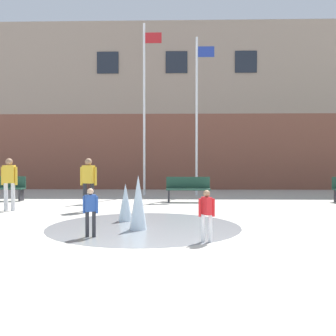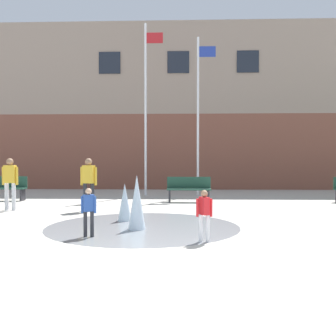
{
  "view_description": "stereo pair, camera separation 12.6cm",
  "coord_description": "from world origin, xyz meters",
  "views": [
    {
      "loc": [
        0.11,
        -5.07,
        1.58
      ],
      "look_at": [
        -0.21,
        6.62,
        1.3
      ],
      "focal_mm": 42.0,
      "sensor_mm": 36.0,
      "label": 1
    },
    {
      "loc": [
        0.24,
        -5.07,
        1.58
      ],
      "look_at": [
        -0.21,
        6.62,
        1.3
      ],
      "focal_mm": 42.0,
      "sensor_mm": 36.0,
      "label": 2
    }
  ],
  "objects": [
    {
      "name": "flagpole_left",
      "position": [
        -1.34,
        11.82,
        3.93
      ],
      "size": [
        0.8,
        0.1,
        7.37
      ],
      "color": "silver",
      "rests_on": "ground"
    },
    {
      "name": "child_with_pink_shirt",
      "position": [
        0.64,
        2.35,
        0.58
      ],
      "size": [
        0.31,
        0.24,
        0.99
      ],
      "rotation": [
        0.0,
        0.0,
        -1.1
      ],
      "color": "silver",
      "rests_on": "ground"
    },
    {
      "name": "child_running",
      "position": [
        -1.66,
        2.73,
        0.58
      ],
      "size": [
        0.31,
        0.22,
        0.99
      ],
      "rotation": [
        0.0,
        0.0,
        0.55
      ],
      "color": "#28282D",
      "rests_on": "ground"
    },
    {
      "name": "adult_in_red",
      "position": [
        -2.59,
        6.6,
        0.93
      ],
      "size": [
        0.5,
        0.28,
        1.59
      ],
      "rotation": [
        0.0,
        0.0,
        2.88
      ],
      "color": "#28282D",
      "rests_on": "ground"
    },
    {
      "name": "ground_plane",
      "position": [
        0.0,
        0.0,
        0.0
      ],
      "size": [
        100.0,
        100.0,
        0.0
      ],
      "primitive_type": "plane",
      "color": "#B2ADA3"
    },
    {
      "name": "flagpole_right",
      "position": [
        0.92,
        11.82,
        3.62
      ],
      "size": [
        0.8,
        0.1,
        6.77
      ],
      "color": "silver",
      "rests_on": "ground"
    },
    {
      "name": "adult_watching",
      "position": [
        -5.03,
        6.69,
        0.93
      ],
      "size": [
        0.5,
        0.22,
        1.59
      ],
      "rotation": [
        0.0,
        0.0,
        -3.08
      ],
      "color": "silver",
      "rests_on": "ground"
    },
    {
      "name": "park_bench_left_of_flagpoles",
      "position": [
        0.46,
        9.22,
        0.48
      ],
      "size": [
        1.6,
        0.44,
        0.91
      ],
      "color": "#28282D",
      "rests_on": "ground"
    },
    {
      "name": "park_bench_far_left",
      "position": [
        -6.46,
        9.43,
        0.48
      ],
      "size": [
        1.6,
        0.44,
        0.91
      ],
      "color": "#28282D",
      "rests_on": "ground"
    },
    {
      "name": "splash_fountain",
      "position": [
        -0.87,
        4.05,
        0.37
      ],
      "size": [
        4.47,
        4.47,
        1.22
      ],
      "color": "gray",
      "rests_on": "ground"
    },
    {
      "name": "library_building",
      "position": [
        0.0,
        17.94,
        4.29
      ],
      "size": [
        36.0,
        6.05,
        8.58
      ],
      "color": "brown",
      "rests_on": "ground"
    }
  ]
}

